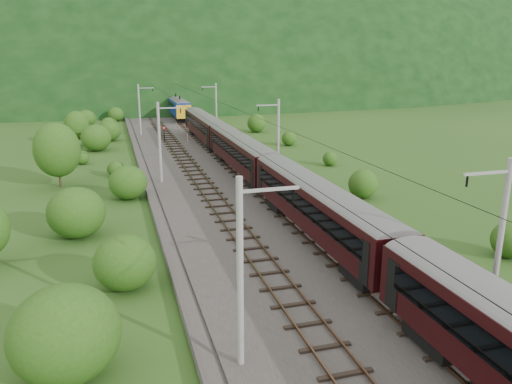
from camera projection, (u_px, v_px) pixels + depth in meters
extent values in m
plane|color=#234716|center=(374.00, 346.00, 22.51)|extent=(600.00, 600.00, 0.00)
cube|color=#38332D|center=(296.00, 259.00, 31.73)|extent=(14.00, 220.00, 0.30)
cube|color=brown|center=(249.00, 259.00, 30.80)|extent=(0.08, 220.00, 0.15)
cube|color=brown|center=(271.00, 257.00, 31.18)|extent=(0.08, 220.00, 0.15)
cube|color=black|center=(260.00, 260.00, 31.02)|extent=(2.40, 220.00, 0.12)
cube|color=brown|center=(320.00, 251.00, 32.09)|extent=(0.08, 220.00, 0.15)
cube|color=brown|center=(341.00, 249.00, 32.47)|extent=(0.08, 220.00, 0.15)
cube|color=black|center=(331.00, 252.00, 32.32)|extent=(2.40, 220.00, 0.12)
cylinder|color=gray|center=(240.00, 275.00, 19.70)|extent=(0.28, 0.28, 8.00)
cube|color=gray|center=(270.00, 190.00, 19.12)|extent=(2.40, 0.12, 0.12)
cylinder|color=black|center=(294.00, 195.00, 19.47)|extent=(0.10, 0.10, 0.50)
cylinder|color=gray|center=(160.00, 143.00, 49.33)|extent=(0.28, 0.28, 8.00)
cube|color=gray|center=(170.00, 108.00, 48.75)|extent=(2.40, 0.12, 0.12)
cylinder|color=black|center=(181.00, 111.00, 49.10)|extent=(0.10, 0.10, 0.50)
cylinder|color=gray|center=(139.00, 110.00, 78.96)|extent=(0.28, 0.28, 8.00)
cube|color=gray|center=(146.00, 88.00, 78.38)|extent=(2.40, 0.12, 0.12)
cylinder|color=black|center=(153.00, 90.00, 78.73)|extent=(0.10, 0.10, 0.50)
cylinder|color=gray|center=(130.00, 95.00, 108.59)|extent=(0.28, 0.28, 8.00)
cube|color=gray|center=(135.00, 79.00, 108.02)|extent=(2.40, 0.12, 0.12)
cylinder|color=black|center=(140.00, 80.00, 108.36)|extent=(0.10, 0.10, 0.50)
cylinder|color=gray|center=(125.00, 87.00, 138.23)|extent=(0.28, 0.28, 8.00)
cube|color=gray|center=(129.00, 74.00, 137.65)|extent=(2.40, 0.12, 0.12)
cylinder|color=black|center=(133.00, 75.00, 138.00)|extent=(0.10, 0.10, 0.50)
cylinder|color=gray|center=(500.00, 243.00, 23.03)|extent=(0.28, 0.28, 8.00)
cube|color=gray|center=(487.00, 173.00, 21.81)|extent=(2.40, 0.12, 0.12)
cylinder|color=black|center=(467.00, 181.00, 21.62)|extent=(0.10, 0.10, 0.50)
cylinder|color=gray|center=(278.00, 137.00, 52.67)|extent=(0.28, 0.28, 8.00)
cube|color=gray|center=(268.00, 105.00, 51.44)|extent=(2.40, 0.12, 0.12)
cylinder|color=black|center=(258.00, 108.00, 51.25)|extent=(0.10, 0.10, 0.50)
cylinder|color=gray|center=(216.00, 108.00, 82.30)|extent=(0.28, 0.28, 8.00)
cube|color=gray|center=(209.00, 87.00, 81.07)|extent=(2.40, 0.12, 0.12)
cylinder|color=black|center=(203.00, 89.00, 80.88)|extent=(0.10, 0.10, 0.50)
cylinder|color=gray|center=(187.00, 94.00, 111.93)|extent=(0.28, 0.28, 8.00)
cube|color=gray|center=(181.00, 78.00, 110.71)|extent=(2.40, 0.12, 0.12)
cylinder|color=black|center=(177.00, 80.00, 110.52)|extent=(0.10, 0.10, 0.50)
cylinder|color=gray|center=(170.00, 86.00, 141.56)|extent=(0.28, 0.28, 8.00)
cube|color=gray|center=(165.00, 74.00, 140.34)|extent=(2.40, 0.12, 0.12)
cylinder|color=black|center=(162.00, 75.00, 140.15)|extent=(0.10, 0.10, 0.50)
cylinder|color=black|center=(260.00, 154.00, 29.24)|extent=(0.03, 198.00, 0.03)
cylinder|color=black|center=(335.00, 149.00, 30.53)|extent=(0.03, 198.00, 0.03)
ellipsoid|color=black|center=(129.00, 80.00, 263.26)|extent=(504.00, 360.00, 244.00)
cube|color=black|center=(442.00, 335.00, 21.54)|extent=(2.03, 2.95, 0.83)
cube|color=black|center=(318.00, 206.00, 33.84)|extent=(2.67, 20.27, 2.76)
cylinder|color=slate|center=(318.00, 188.00, 33.51)|extent=(2.67, 20.17, 2.67)
cube|color=black|center=(299.00, 203.00, 33.38)|extent=(0.05, 17.83, 1.06)
cube|color=black|center=(336.00, 200.00, 34.11)|extent=(0.05, 17.83, 1.06)
cube|color=black|center=(367.00, 273.00, 27.74)|extent=(2.03, 2.95, 0.83)
cube|color=black|center=(283.00, 203.00, 40.88)|extent=(2.03, 2.95, 0.83)
cube|color=black|center=(241.00, 151.00, 53.18)|extent=(2.67, 20.27, 2.76)
cylinder|color=slate|center=(241.00, 140.00, 52.85)|extent=(2.67, 20.17, 2.67)
cube|color=black|center=(228.00, 149.00, 52.72)|extent=(0.05, 17.83, 1.06)
cube|color=black|center=(253.00, 148.00, 53.45)|extent=(0.05, 17.83, 1.06)
cube|color=black|center=(260.00, 183.00, 47.08)|extent=(2.03, 2.95, 0.83)
cube|color=black|center=(226.00, 155.00, 60.22)|extent=(2.03, 2.95, 0.83)
cube|color=black|center=(205.00, 126.00, 72.52)|extent=(2.67, 20.27, 2.76)
cylinder|color=slate|center=(205.00, 117.00, 72.19)|extent=(2.67, 20.17, 2.67)
cube|color=black|center=(195.00, 124.00, 72.06)|extent=(0.05, 17.83, 1.06)
cube|color=black|center=(214.00, 123.00, 72.79)|extent=(0.05, 17.83, 1.06)
cube|color=black|center=(215.00, 146.00, 66.42)|extent=(2.03, 2.95, 0.83)
cube|color=black|center=(197.00, 131.00, 79.56)|extent=(2.03, 2.95, 0.83)
cube|color=navy|center=(178.00, 107.00, 99.53)|extent=(2.67, 16.58, 2.76)
cylinder|color=slate|center=(178.00, 100.00, 99.21)|extent=(2.67, 16.50, 2.67)
cube|color=black|center=(171.00, 105.00, 99.08)|extent=(0.05, 14.59, 1.06)
cube|color=black|center=(185.00, 105.00, 99.81)|extent=(0.05, 14.59, 1.06)
cube|color=black|center=(182.00, 119.00, 94.64)|extent=(2.03, 2.95, 0.83)
cube|color=black|center=(175.00, 113.00, 105.38)|extent=(2.03, 2.95, 0.83)
cube|color=gold|center=(173.00, 104.00, 107.08)|extent=(2.72, 0.50, 2.49)
cube|color=gold|center=(184.00, 112.00, 92.09)|extent=(2.72, 0.50, 2.49)
cube|color=black|center=(176.00, 96.00, 101.81)|extent=(0.08, 1.60, 0.83)
cylinder|color=red|center=(176.00, 126.00, 84.41)|extent=(0.16, 0.16, 1.46)
cylinder|color=red|center=(188.00, 137.00, 73.66)|extent=(0.14, 0.14, 1.32)
cylinder|color=black|center=(164.00, 135.00, 73.67)|extent=(0.14, 0.14, 1.98)
sphere|color=red|center=(164.00, 128.00, 73.39)|extent=(0.24, 0.24, 0.24)
ellipsoid|color=#264F15|center=(65.00, 334.00, 19.79)|extent=(4.40, 4.40, 3.96)
ellipsoid|color=#264F15|center=(125.00, 263.00, 27.67)|extent=(3.48, 3.48, 3.13)
ellipsoid|color=#264F15|center=(76.00, 213.00, 35.55)|extent=(4.08, 4.08, 3.67)
ellipsoid|color=#264F15|center=(128.00, 183.00, 45.08)|extent=(3.45, 3.45, 3.11)
ellipsoid|color=#264F15|center=(116.00, 169.00, 53.63)|extent=(1.88, 1.88, 1.69)
ellipsoid|color=#264F15|center=(82.00, 158.00, 59.83)|extent=(1.81, 1.81, 1.63)
ellipsoid|color=#264F15|center=(96.00, 138.00, 67.85)|extent=(4.05, 4.05, 3.65)
ellipsoid|color=#264F15|center=(109.00, 131.00, 75.92)|extent=(3.50, 3.50, 3.15)
ellipsoid|color=#264F15|center=(109.00, 125.00, 83.64)|extent=(2.93, 2.93, 2.64)
ellipsoid|color=#264F15|center=(86.00, 118.00, 91.13)|extent=(3.42, 3.42, 3.08)
ellipsoid|color=#264F15|center=(116.00, 114.00, 98.77)|extent=(3.08, 3.08, 2.77)
ellipsoid|color=#264F15|center=(96.00, 108.00, 108.07)|extent=(3.40, 3.40, 3.06)
cylinder|color=black|center=(59.00, 170.00, 49.30)|extent=(0.24, 0.24, 3.48)
ellipsoid|color=#264F15|center=(57.00, 150.00, 48.77)|extent=(4.47, 4.47, 5.37)
cylinder|color=black|center=(78.00, 136.00, 71.97)|extent=(0.24, 0.24, 2.73)
ellipsoid|color=#264F15|center=(77.00, 126.00, 71.56)|extent=(3.51, 3.51, 4.21)
ellipsoid|color=#264F15|center=(510.00, 242.00, 32.11)|extent=(2.40, 2.40, 2.16)
ellipsoid|color=#264F15|center=(363.00, 185.00, 45.49)|extent=(2.68, 2.68, 2.41)
ellipsoid|color=#264F15|center=(330.00, 159.00, 58.99)|extent=(1.71, 1.71, 1.54)
ellipsoid|color=#264F15|center=(289.00, 139.00, 72.02)|extent=(2.15, 2.15, 1.93)
ellipsoid|color=#264F15|center=(256.00, 124.00, 84.52)|extent=(3.11, 3.11, 2.80)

